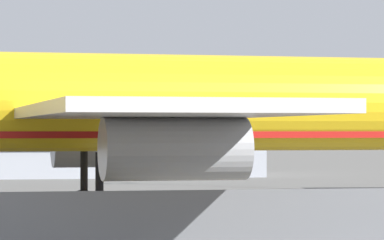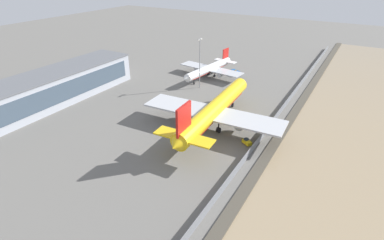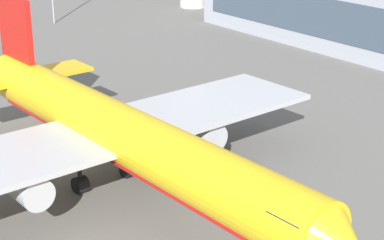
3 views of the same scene
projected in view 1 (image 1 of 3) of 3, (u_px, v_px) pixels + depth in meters
The scene contains 2 objects.
cargo_jet_yellow at pixel (139, 107), 62.47m from camera, with size 56.01×47.84×16.77m.
baggage_tug at pixel (72, 230), 47.96m from camera, with size 3.06×3.56×1.80m.
Camera 1 is at (0.20, -61.09, 5.05)m, focal length 105.00 mm.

